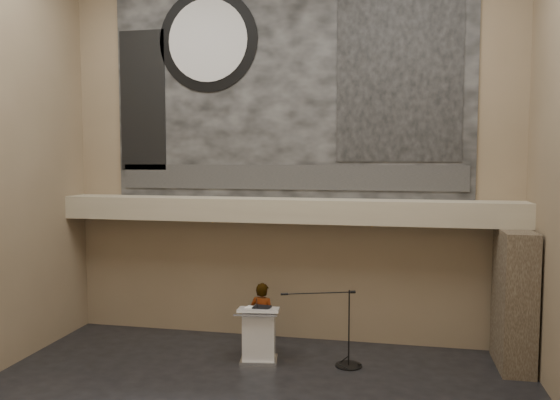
# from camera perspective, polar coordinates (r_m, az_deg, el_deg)

# --- Properties ---
(wall_back) EXTENTS (10.00, 0.02, 8.50)m
(wall_back) POSITION_cam_1_polar(r_m,az_deg,el_deg) (12.16, 0.76, 5.23)
(wall_back) COLOR #79664D
(wall_back) RESTS_ON floor
(wall_front) EXTENTS (10.00, 0.02, 8.50)m
(wall_front) POSITION_cam_1_polar(r_m,az_deg,el_deg) (4.55, -18.62, 6.15)
(wall_front) COLOR #79664D
(wall_front) RESTS_ON floor
(soffit) EXTENTS (10.00, 0.80, 0.50)m
(soffit) POSITION_cam_1_polar(r_m,az_deg,el_deg) (11.82, 0.39, -1.06)
(soffit) COLOR tan
(soffit) RESTS_ON wall_back
(sprinkler_left) EXTENTS (0.04, 0.04, 0.06)m
(sprinkler_left) POSITION_cam_1_polar(r_m,az_deg,el_deg) (12.21, -7.05, -2.23)
(sprinkler_left) COLOR #B2893D
(sprinkler_left) RESTS_ON soffit
(sprinkler_right) EXTENTS (0.04, 0.04, 0.06)m
(sprinkler_right) POSITION_cam_1_polar(r_m,az_deg,el_deg) (11.58, 9.61, -2.63)
(sprinkler_right) COLOR #B2893D
(sprinkler_right) RESTS_ON soffit
(banner) EXTENTS (8.00, 0.05, 5.00)m
(banner) POSITION_cam_1_polar(r_m,az_deg,el_deg) (12.23, 0.74, 12.04)
(banner) COLOR black
(banner) RESTS_ON wall_back
(banner_text_strip) EXTENTS (7.76, 0.02, 0.55)m
(banner_text_strip) POSITION_cam_1_polar(r_m,az_deg,el_deg) (12.09, 0.70, 2.39)
(banner_text_strip) COLOR #2B2B2B
(banner_text_strip) RESTS_ON banner
(banner_clock_rim) EXTENTS (2.30, 0.02, 2.30)m
(banner_clock_rim) POSITION_cam_1_polar(r_m,az_deg,el_deg) (12.82, -7.55, 16.19)
(banner_clock_rim) COLOR black
(banner_clock_rim) RESTS_ON banner
(banner_clock_face) EXTENTS (1.84, 0.02, 1.84)m
(banner_clock_face) POSITION_cam_1_polar(r_m,az_deg,el_deg) (12.80, -7.58, 16.21)
(banner_clock_face) COLOR silver
(banner_clock_face) RESTS_ON banner
(banner_building_print) EXTENTS (2.60, 0.02, 3.60)m
(banner_building_print) POSITION_cam_1_polar(r_m,az_deg,el_deg) (11.99, 12.32, 12.58)
(banner_building_print) COLOR black
(banner_building_print) RESTS_ON banner
(banner_brick_print) EXTENTS (1.10, 0.02, 3.20)m
(banner_brick_print) POSITION_cam_1_polar(r_m,az_deg,el_deg) (13.22, -14.16, 10.03)
(banner_brick_print) COLOR black
(banner_brick_print) RESTS_ON banner
(stone_pier) EXTENTS (0.60, 1.40, 2.70)m
(stone_pier) POSITION_cam_1_polar(r_m,az_deg,el_deg) (11.67, 23.26, -9.48)
(stone_pier) COLOR #3F3326
(stone_pier) RESTS_ON floor
(lectern) EXTENTS (0.89, 0.69, 1.14)m
(lectern) POSITION_cam_1_polar(r_m,az_deg,el_deg) (11.22, -2.21, -13.90)
(lectern) COLOR silver
(lectern) RESTS_ON floor
(binder) EXTENTS (0.36, 0.30, 0.04)m
(binder) POSITION_cam_1_polar(r_m,az_deg,el_deg) (11.04, -1.90, -11.15)
(binder) COLOR black
(binder) RESTS_ON lectern
(papers) EXTENTS (0.28, 0.36, 0.00)m
(papers) POSITION_cam_1_polar(r_m,az_deg,el_deg) (11.07, -3.09, -11.20)
(papers) COLOR white
(papers) RESTS_ON lectern
(speaker_person) EXTENTS (0.61, 0.46, 1.50)m
(speaker_person) POSITION_cam_1_polar(r_m,az_deg,el_deg) (11.59, -1.87, -12.26)
(speaker_person) COLOR white
(speaker_person) RESTS_ON floor
(mic_stand) EXTENTS (1.54, 0.70, 1.52)m
(mic_stand) POSITION_cam_1_polar(r_m,az_deg,el_deg) (11.18, 6.92, -15.72)
(mic_stand) COLOR black
(mic_stand) RESTS_ON floor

